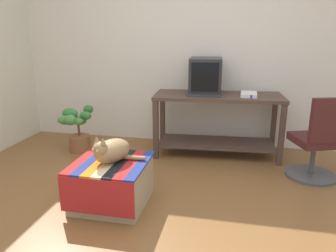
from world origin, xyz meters
TOP-DOWN VIEW (x-y plane):
  - ground_plane at (0.00, 0.00)m, footprint 14.00×14.00m
  - back_wall at (0.00, 2.05)m, footprint 8.00×0.10m
  - desk at (0.39, 1.60)m, footprint 1.57×0.71m
  - tv_monitor at (0.22, 1.69)m, footprint 0.41×0.50m
  - keyboard at (0.23, 1.45)m, footprint 0.40×0.16m
  - book at (0.74, 1.58)m, footprint 0.19×0.29m
  - ottoman_with_blanket at (-0.44, 0.16)m, footprint 0.63×0.66m
  - cat at (-0.43, 0.16)m, footprint 0.46×0.43m
  - potted_plant at (-1.37, 1.34)m, footprint 0.42×0.38m
  - office_chair at (1.44, 1.07)m, footprint 0.53×0.54m
  - stapler at (0.73, 1.46)m, footprint 0.11×0.06m
  - pen at (0.76, 1.68)m, footprint 0.14×0.04m

SIDE VIEW (x-z plane):
  - ground_plane at x=0.00m, z-range 0.00..0.00m
  - ottoman_with_blanket at x=-0.44m, z-range 0.00..0.40m
  - potted_plant at x=-1.37m, z-range -0.01..0.58m
  - office_chair at x=1.44m, z-range -0.06..0.83m
  - cat at x=-0.43m, z-range 0.37..0.63m
  - desk at x=0.39m, z-range 0.14..0.90m
  - pen at x=0.76m, z-range 0.76..0.77m
  - keyboard at x=0.23m, z-range 0.76..0.78m
  - stapler at x=0.73m, z-range 0.76..0.80m
  - book at x=0.74m, z-range 0.76..0.80m
  - tv_monitor at x=0.22m, z-range 0.76..1.18m
  - back_wall at x=0.00m, z-range 0.00..2.60m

